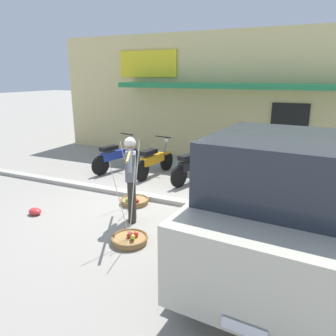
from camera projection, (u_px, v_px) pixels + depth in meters
name	position (u px, v px, depth m)	size (l,w,h in m)	color
ground_plane	(135.00, 210.00, 6.95)	(90.00, 90.00, 0.00)	gray
sidewalk_curb	(150.00, 197.00, 7.55)	(20.00, 0.24, 0.10)	#AEA89C
fruit_vendor	(131.00, 174.00, 6.18)	(0.86, 1.60, 1.70)	#2D2823
fruit_basket_left_side	(130.00, 239.00, 5.58)	(0.65, 0.65, 1.45)	#9E7542
fruit_basket_right_side	(135.00, 200.00, 7.28)	(0.65, 0.65, 1.45)	#9E7542
motorcycle_nearest_shop	(116.00, 156.00, 9.68)	(0.68, 1.77, 1.09)	black
motorcycle_second_in_row	(154.00, 161.00, 9.21)	(0.54, 1.81, 1.09)	black
motorcycle_third_in_row	(193.00, 166.00, 8.66)	(0.72, 1.76, 1.09)	black
parked_truck	(288.00, 200.00, 4.76)	(2.42, 4.82, 2.10)	beige
storefront_building	(244.00, 94.00, 12.63)	(13.00, 6.00, 4.20)	#DBC684
plastic_litter_bag	(35.00, 211.00, 6.71)	(0.28, 0.22, 0.14)	red
wooden_crate	(227.00, 181.00, 8.38)	(0.44, 0.36, 0.32)	olive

